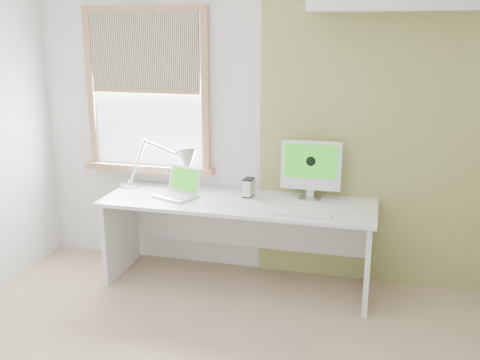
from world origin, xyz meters
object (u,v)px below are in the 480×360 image
(desk_lamp, at_px, (176,163))
(laptop, at_px, (179,189))
(external_drive, at_px, (248,187))
(imac, at_px, (311,167))
(desk, at_px, (240,221))

(desk_lamp, height_order, laptop, desk_lamp)
(desk_lamp, xyz_separation_m, external_drive, (0.65, -0.07, -0.15))
(desk_lamp, relative_size, imac, 1.60)
(external_drive, bearing_deg, desk, -123.87)
(desk, xyz_separation_m, external_drive, (0.05, 0.08, 0.27))
(external_drive, bearing_deg, desk_lamp, 174.23)
(laptop, relative_size, external_drive, 2.72)
(external_drive, distance_m, imac, 0.54)
(external_drive, relative_size, imac, 0.32)
(laptop, bearing_deg, desk, 5.36)
(imac, bearing_deg, laptop, -169.00)
(desk, bearing_deg, desk_lamp, 166.27)
(desk_lamp, relative_size, external_drive, 5.02)
(desk, distance_m, imac, 0.74)
(desk, height_order, laptop, laptop)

